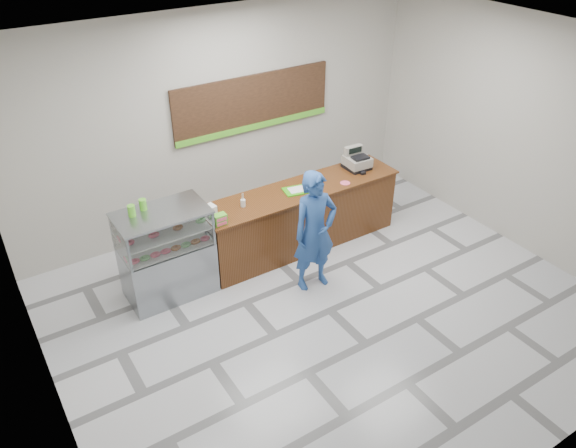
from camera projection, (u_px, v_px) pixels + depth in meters
floor at (330, 310)px, 7.69m from camera, size 7.00×7.00×0.00m
back_wall at (222, 120)px, 8.88m from camera, size 7.00×0.00×7.00m
ceiling at (344, 53)px, 5.81m from camera, size 7.00×7.00×0.00m
sales_counter at (301, 217)px, 8.76m from camera, size 3.26×0.76×1.03m
display_case at (166, 253)px, 7.67m from camera, size 1.22×0.72×1.33m
menu_board at (253, 104)px, 9.01m from camera, size 2.80×0.06×0.90m
cash_register at (357, 161)px, 9.00m from camera, size 0.39×0.40×0.35m
card_terminal at (361, 172)px, 8.91m from camera, size 0.11×0.18×0.04m
serving_tray at (297, 190)px, 8.42m from camera, size 0.44×0.35×0.02m
napkin_box at (210, 210)px, 7.82m from camera, size 0.18×0.18×0.13m
straw_cup at (243, 203)px, 8.01m from camera, size 0.07×0.07×0.11m
promo_box at (220, 219)px, 7.58m from camera, size 0.18×0.12×0.16m
donut_decal at (345, 183)px, 8.63m from camera, size 0.16×0.16×0.00m
green_cup_left at (132, 211)px, 7.20m from camera, size 0.10×0.10×0.16m
green_cup_right at (143, 205)px, 7.33m from camera, size 0.10×0.10×0.15m
customer at (315, 231)px, 7.72m from camera, size 0.69×0.48×1.80m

